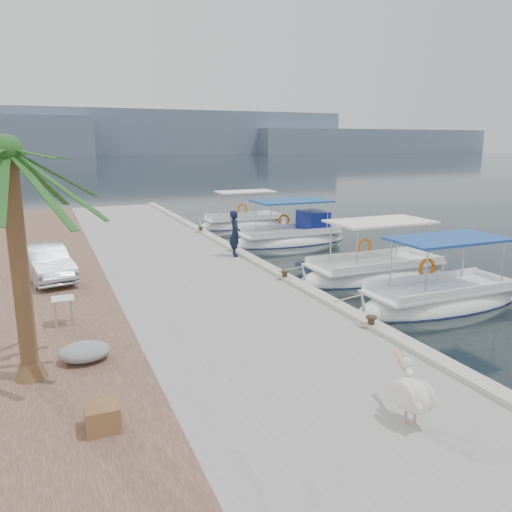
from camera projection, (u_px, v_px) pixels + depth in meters
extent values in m
plane|color=black|center=(315.00, 305.00, 16.18)|extent=(400.00, 400.00, 0.00)
cube|color=gray|center=(184.00, 271.00, 19.47)|extent=(6.00, 40.00, 0.50)
cube|color=#AFA99B|center=(250.00, 257.00, 20.46)|extent=(0.44, 40.00, 0.12)
cube|color=brown|center=(46.00, 285.00, 17.56)|extent=(4.00, 40.00, 0.50)
cube|color=slate|center=(157.00, 133.00, 217.83)|extent=(160.00, 40.00, 18.00)
cube|color=slate|center=(361.00, 141.00, 247.77)|extent=(120.00, 40.00, 11.00)
ellipsoid|color=white|center=(439.00, 304.00, 16.11)|extent=(6.17, 2.16, 1.30)
ellipsoid|color=navy|center=(439.00, 305.00, 16.12)|extent=(6.20, 2.20, 0.22)
cube|color=white|center=(441.00, 289.00, 16.00)|extent=(5.06, 1.85, 0.08)
cube|color=#1E469A|center=(449.00, 239.00, 15.69)|extent=(3.70, 1.98, 0.08)
cylinder|color=silver|center=(426.00, 276.00, 14.57)|extent=(0.05, 0.05, 1.60)
torus|color=orange|center=(427.00, 268.00, 16.93)|extent=(0.68, 0.12, 0.68)
ellipsoid|color=white|center=(374.00, 276.00, 19.52)|extent=(6.49, 2.41, 1.30)
ellipsoid|color=navy|center=(374.00, 277.00, 19.52)|extent=(6.52, 2.45, 0.22)
cube|color=white|center=(375.00, 264.00, 19.41)|extent=(5.32, 2.07, 0.08)
cube|color=white|center=(380.00, 222.00, 19.10)|extent=(3.89, 2.21, 0.08)
cylinder|color=silver|center=(357.00, 251.00, 17.86)|extent=(0.05, 0.05, 1.60)
torus|color=orange|center=(364.00, 246.00, 20.45)|extent=(0.68, 0.12, 0.68)
ellipsoid|color=white|center=(288.00, 242.00, 26.24)|extent=(6.49, 2.46, 1.30)
ellipsoid|color=navy|center=(288.00, 242.00, 26.24)|extent=(6.53, 2.51, 0.22)
cube|color=white|center=(288.00, 232.00, 26.13)|extent=(5.33, 2.12, 0.08)
cube|color=#1C488D|center=(292.00, 201.00, 25.82)|extent=(3.90, 2.26, 0.08)
cylinder|color=silver|center=(270.00, 221.00, 24.56)|extent=(0.05, 0.05, 1.60)
torus|color=orange|center=(284.00, 220.00, 27.19)|extent=(0.68, 0.12, 0.68)
cube|color=navy|center=(313.00, 220.00, 26.56)|extent=(1.20, 1.72, 1.00)
ellipsoid|color=white|center=(243.00, 226.00, 31.11)|extent=(5.84, 1.98, 1.30)
ellipsoid|color=navy|center=(243.00, 226.00, 31.11)|extent=(5.87, 2.02, 0.22)
cube|color=white|center=(243.00, 218.00, 31.00)|extent=(4.79, 1.70, 0.08)
cube|color=white|center=(245.00, 192.00, 30.69)|extent=(3.50, 1.82, 0.08)
cylinder|color=silver|center=(227.00, 208.00, 29.65)|extent=(0.05, 0.05, 1.60)
torus|color=orange|center=(242.00, 209.00, 31.86)|extent=(0.68, 0.12, 0.68)
cylinder|color=black|center=(371.00, 323.00, 12.77)|extent=(0.18, 0.18, 0.30)
cylinder|color=black|center=(371.00, 317.00, 12.73)|extent=(0.28, 0.28, 0.05)
cylinder|color=black|center=(285.00, 276.00, 17.25)|extent=(0.18, 0.18, 0.30)
cylinder|color=black|center=(285.00, 272.00, 17.22)|extent=(0.28, 0.28, 0.05)
cylinder|color=black|center=(234.00, 248.00, 21.74)|extent=(0.18, 0.18, 0.30)
cylinder|color=black|center=(234.00, 245.00, 21.70)|extent=(0.28, 0.28, 0.05)
cylinder|color=black|center=(201.00, 230.00, 26.22)|extent=(0.18, 0.18, 0.30)
cylinder|color=black|center=(201.00, 227.00, 26.19)|extent=(0.28, 0.28, 0.05)
cylinder|color=tan|center=(406.00, 415.00, 8.46)|extent=(0.05, 0.05, 0.32)
cylinder|color=tan|center=(415.00, 414.00, 8.46)|extent=(0.05, 0.05, 0.32)
ellipsoid|color=white|center=(412.00, 396.00, 8.38)|extent=(0.69, 0.86, 0.59)
cylinder|color=white|center=(408.00, 375.00, 8.59)|extent=(0.21, 0.30, 0.31)
sphere|color=white|center=(407.00, 363.00, 8.64)|extent=(0.19, 0.19, 0.19)
cone|color=#EAA566|center=(401.00, 360.00, 8.94)|extent=(0.29, 0.56, 0.23)
imported|color=black|center=(235.00, 233.00, 20.74)|extent=(0.57, 0.76, 1.92)
cylinder|color=brown|center=(20.00, 271.00, 9.63)|extent=(0.34, 0.34, 4.48)
cone|color=brown|center=(31.00, 369.00, 10.09)|extent=(0.64, 0.64, 0.36)
imported|color=#B1BCCB|center=(46.00, 263.00, 17.24)|extent=(1.97, 3.83, 1.20)
cube|color=brown|center=(102.00, 417.00, 8.26)|extent=(0.55, 0.55, 0.44)
ellipsoid|color=gray|center=(85.00, 352.00, 10.89)|extent=(1.10, 0.90, 0.40)
cylinder|color=silver|center=(56.00, 315.00, 12.74)|extent=(0.06, 0.06, 0.70)
cylinder|color=silver|center=(72.00, 313.00, 12.89)|extent=(0.06, 0.06, 0.70)
cylinder|color=silver|center=(55.00, 310.00, 13.10)|extent=(0.06, 0.06, 0.70)
cylinder|color=silver|center=(71.00, 308.00, 13.25)|extent=(0.06, 0.06, 0.70)
cube|color=white|center=(63.00, 298.00, 12.92)|extent=(0.55, 0.55, 0.03)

